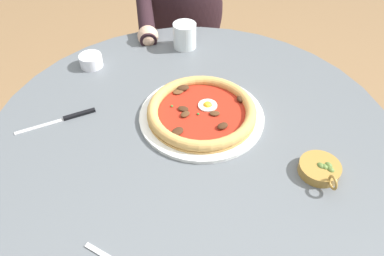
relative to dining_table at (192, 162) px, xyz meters
The scene contains 8 objects.
dining_table is the anchor object (origin of this frame).
pizza_on_plate 0.16m from the dining_table, 58.91° to the right, with size 0.33×0.33×0.04m.
water_glass 0.43m from the dining_table, 26.92° to the right, with size 0.08×0.08×0.08m.
steak_knife 0.36m from the dining_table, 52.60° to the left, with size 0.03×0.21×0.01m.
ramekin_capers 0.45m from the dining_table, 17.26° to the left, with size 0.07×0.07×0.04m.
olive_pan 0.36m from the dining_table, 146.65° to the right, with size 0.12×0.09×0.05m.
diner_person 0.75m from the dining_table, 26.65° to the right, with size 0.46×0.50×1.13m.
cafe_chair_diner 0.89m from the dining_table, 26.78° to the right, with size 0.53×0.53×0.83m.
Camera 1 is at (-0.60, 0.35, 1.43)m, focal length 35.55 mm.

